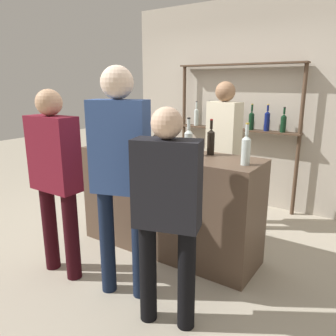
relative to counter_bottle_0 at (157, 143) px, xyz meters
The scene contains 15 objects.
ground_plane 1.16m from the counter_bottle_0, 80.15° to the left, with size 16.00×16.00×0.00m, color #B2A893.
bar_counter 0.65m from the counter_bottle_0, 80.15° to the left, with size 1.86×0.56×1.03m, color brown.
back_wall 2.04m from the counter_bottle_0, 89.29° to the left, with size 3.46×0.12×2.80m, color #B2A899.
back_shelf 1.85m from the counter_bottle_0, 89.09° to the left, with size 1.75×0.18×1.95m.
counter_bottle_0 is the anchor object (origin of this frame).
counter_bottle_1 0.15m from the counter_bottle_0, 122.02° to the left, with size 0.07×0.07×0.35m.
counter_bottle_2 0.84m from the counter_bottle_0, ahead, with size 0.08×0.08×0.35m.
counter_bottle_3 0.30m from the counter_bottle_0, 29.69° to the left, with size 0.08×0.08×0.36m.
counter_bottle_4 0.51m from the counter_bottle_0, 35.77° to the left, with size 0.07×0.07×0.34m.
ice_bucket 0.39m from the counter_bottle_0, behind, with size 0.18×0.18×0.20m.
cork_jar 0.60m from the counter_bottle_0, behind, with size 0.11×0.11×0.14m.
customer_left 0.95m from the counter_bottle_0, 124.62° to the right, with size 0.46×0.22×1.65m.
customer_center 0.70m from the counter_bottle_0, 78.09° to the right, with size 0.47×0.32×1.82m.
server_behind_counter 1.05m from the counter_bottle_0, 78.14° to the left, with size 0.43×0.27×1.72m.
customer_right 1.03m from the counter_bottle_0, 50.66° to the right, with size 0.48×0.32×1.56m.
Camera 1 is at (1.76, -2.61, 1.69)m, focal length 35.00 mm.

